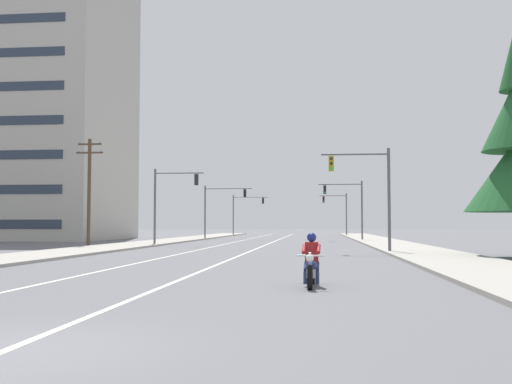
# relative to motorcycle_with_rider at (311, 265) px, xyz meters

# --- Properties ---
(ground_plane) EXTENTS (400.00, 400.00, 0.00)m
(ground_plane) POSITION_rel_motorcycle_with_rider_xyz_m (-4.01, -8.72, -0.59)
(ground_plane) COLOR #5B5B60
(lane_stripe_center) EXTENTS (0.16, 100.00, 0.01)m
(lane_stripe_center) POSITION_rel_motorcycle_with_rider_xyz_m (-4.00, 36.28, -0.58)
(lane_stripe_center) COLOR beige
(lane_stripe_center) RESTS_ON ground
(lane_stripe_left) EXTENTS (0.16, 100.00, 0.01)m
(lane_stripe_left) POSITION_rel_motorcycle_with_rider_xyz_m (-7.62, 36.28, -0.58)
(lane_stripe_left) COLOR beige
(lane_stripe_left) RESTS_ON ground
(sidewalk_kerb_right) EXTENTS (4.40, 110.00, 0.14)m
(sidewalk_kerb_right) POSITION_rel_motorcycle_with_rider_xyz_m (6.24, 31.28, -0.52)
(sidewalk_kerb_right) COLOR #9E998E
(sidewalk_kerb_right) RESTS_ON ground
(sidewalk_kerb_left) EXTENTS (4.40, 110.00, 0.14)m
(sidewalk_kerb_left) POSITION_rel_motorcycle_with_rider_xyz_m (-14.26, 31.28, -0.52)
(sidewalk_kerb_left) COLOR #9E998E
(sidewalk_kerb_left) RESTS_ON ground
(motorcycle_with_rider) EXTENTS (0.70, 2.19, 1.46)m
(motorcycle_with_rider) POSITION_rel_motorcycle_with_rider_xyz_m (0.00, 0.00, 0.00)
(motorcycle_with_rider) COLOR black
(motorcycle_with_rider) RESTS_ON ground
(traffic_signal_near_right) EXTENTS (4.07, 0.43, 6.20)m
(traffic_signal_near_right) POSITION_rel_motorcycle_with_rider_xyz_m (3.28, 19.18, 3.46)
(traffic_signal_near_right) COLOR #56565B
(traffic_signal_near_right) RESTS_ON ground
(traffic_signal_near_left) EXTENTS (4.10, 0.38, 6.20)m
(traffic_signal_near_left) POSITION_rel_motorcycle_with_rider_xyz_m (-11.78, 30.70, 3.46)
(traffic_signal_near_left) COLOR #56565B
(traffic_signal_near_left) RESTS_ON ground
(traffic_signal_mid_right) EXTENTS (4.57, 0.37, 6.20)m
(traffic_signal_mid_right) POSITION_rel_motorcycle_with_rider_xyz_m (3.54, 45.70, 3.49)
(traffic_signal_mid_right) COLOR #56565B
(traffic_signal_mid_right) RESTS_ON ground
(traffic_signal_mid_left) EXTENTS (5.65, 0.48, 6.20)m
(traffic_signal_mid_left) POSITION_rel_motorcycle_with_rider_xyz_m (-11.18, 51.89, 3.56)
(traffic_signal_mid_left) COLOR #56565B
(traffic_signal_mid_left) RESTS_ON ground
(traffic_signal_far_right) EXTENTS (3.97, 0.49, 6.20)m
(traffic_signal_far_right) POSITION_rel_motorcycle_with_rider_xyz_m (3.37, 70.59, 3.45)
(traffic_signal_far_right) COLOR #56565B
(traffic_signal_far_right) RESTS_ON ground
(traffic_signal_far_left) EXTENTS (5.47, 0.43, 6.20)m
(traffic_signal_far_left) POSITION_rel_motorcycle_with_rider_xyz_m (-10.98, 73.72, 3.55)
(traffic_signal_far_left) COLOR #56565B
(traffic_signal_far_left) RESTS_ON ground
(utility_pole_left_near) EXTENTS (2.08, 0.26, 8.18)m
(utility_pole_left_near) POSITION_rel_motorcycle_with_rider_xyz_m (-17.00, 26.99, 3.83)
(utility_pole_left_near) COLOR #4C3828
(utility_pole_left_near) RESTS_ON ground
(apartment_building_far_left_block) EXTENTS (26.86, 18.03, 30.96)m
(apartment_building_far_left_block) POSITION_rel_motorcycle_with_rider_xyz_m (-35.50, 47.56, 14.90)
(apartment_building_far_left_block) COLOR #B2ADA3
(apartment_building_far_left_block) RESTS_ON ground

